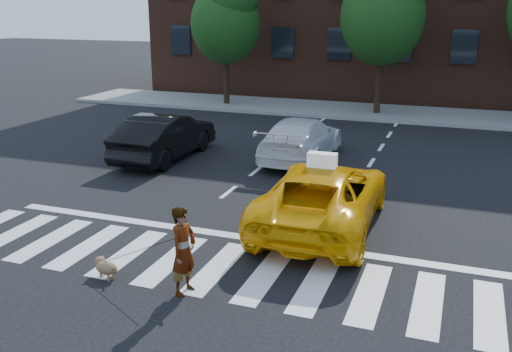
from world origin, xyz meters
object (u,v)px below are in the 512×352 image
at_px(taxi, 323,195).
at_px(white_suv, 301,138).
at_px(tree_left, 226,15).
at_px(dog, 105,267).
at_px(woman, 184,251).
at_px(tree_mid, 384,6).
at_px(black_sedan, 165,136).

height_order(taxi, white_suv, taxi).
bearing_deg(tree_left, taxi, -59.28).
bearing_deg(white_suv, tree_left, -53.42).
xyz_separation_m(white_suv, dog, (-1.12, -9.58, -0.48)).
bearing_deg(tree_left, white_suv, -53.63).
bearing_deg(taxi, dog, 49.60).
relative_size(white_suv, woman, 2.95).
distance_m(tree_left, woman, 19.68).
height_order(tree_mid, black_sedan, tree_mid).
height_order(white_suv, woman, woman).
bearing_deg(dog, woman, 23.07).
bearing_deg(white_suv, tree_mid, -98.11).
relative_size(tree_mid, white_suv, 1.48).
height_order(white_suv, dog, white_suv).
bearing_deg(white_suv, dog, 83.56).
xyz_separation_m(tree_left, tree_mid, (7.50, -0.00, 0.41)).
distance_m(white_suv, dog, 9.66).
bearing_deg(woman, tree_mid, 6.56).
xyz_separation_m(woman, dog, (-1.69, 0.02, -0.60)).
xyz_separation_m(tree_left, white_suv, (6.26, -8.50, -3.75)).
xyz_separation_m(white_suv, woman, (0.57, -9.60, 0.12)).
relative_size(tree_left, dog, 10.62).
bearing_deg(white_suv, taxi, 110.90).
relative_size(taxi, black_sedan, 1.15).
bearing_deg(tree_mid, dog, -97.44).
bearing_deg(tree_left, tree_mid, -0.00).
bearing_deg(tree_mid, taxi, -86.48).
bearing_deg(dog, tree_left, 129.61).
xyz_separation_m(black_sedan, white_suv, (4.26, 1.51, -0.07)).
xyz_separation_m(tree_mid, woman, (-0.67, -18.10, -4.04)).
bearing_deg(black_sedan, white_suv, -160.35).
height_order(tree_left, white_suv, tree_left).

